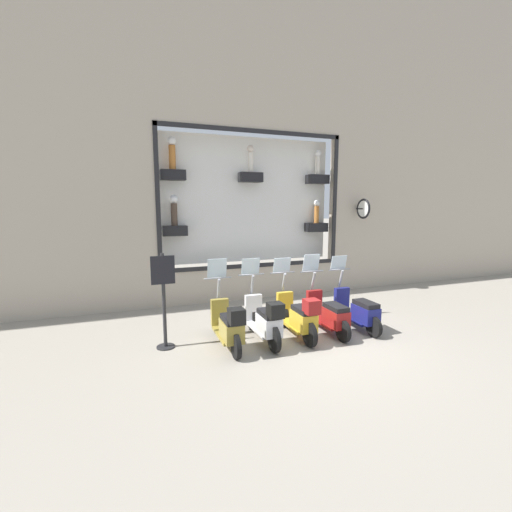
{
  "coord_description": "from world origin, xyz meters",
  "views": [
    {
      "loc": [
        -6.06,
        3.39,
        2.78
      ],
      "look_at": [
        1.67,
        0.58,
        1.57
      ],
      "focal_mm": 24.0,
      "sensor_mm": 36.0,
      "label": 1
    }
  ],
  "objects_px": {
    "scooter_navy_0": "(358,311)",
    "scooter_red_1": "(329,314)",
    "scooter_white_3": "(265,320)",
    "shop_sign_post": "(164,297)",
    "scooter_olive_4": "(229,325)",
    "scooter_yellow_2": "(299,316)"
  },
  "relations": [
    {
      "from": "scooter_navy_0",
      "to": "scooter_red_1",
      "type": "distance_m",
      "value": 0.77
    },
    {
      "from": "scooter_red_1",
      "to": "scooter_white_3",
      "type": "bearing_deg",
      "value": 92.1
    },
    {
      "from": "scooter_white_3",
      "to": "shop_sign_post",
      "type": "xyz_separation_m",
      "value": [
        0.44,
        1.94,
        0.55
      ]
    },
    {
      "from": "scooter_navy_0",
      "to": "shop_sign_post",
      "type": "height_order",
      "value": "shop_sign_post"
    },
    {
      "from": "scooter_olive_4",
      "to": "scooter_red_1",
      "type": "bearing_deg",
      "value": -88.44
    },
    {
      "from": "scooter_navy_0",
      "to": "scooter_olive_4",
      "type": "distance_m",
      "value": 3.07
    },
    {
      "from": "scooter_red_1",
      "to": "shop_sign_post",
      "type": "bearing_deg",
      "value": 83.63
    },
    {
      "from": "scooter_yellow_2",
      "to": "scooter_olive_4",
      "type": "distance_m",
      "value": 1.53
    },
    {
      "from": "scooter_olive_4",
      "to": "shop_sign_post",
      "type": "distance_m",
      "value": 1.37
    },
    {
      "from": "scooter_navy_0",
      "to": "shop_sign_post",
      "type": "distance_m",
      "value": 4.3
    },
    {
      "from": "scooter_red_1",
      "to": "scooter_white_3",
      "type": "distance_m",
      "value": 1.53
    },
    {
      "from": "shop_sign_post",
      "to": "scooter_olive_4",
      "type": "bearing_deg",
      "value": -111.04
    },
    {
      "from": "scooter_yellow_2",
      "to": "shop_sign_post",
      "type": "bearing_deg",
      "value": 80.63
    },
    {
      "from": "scooter_olive_4",
      "to": "scooter_navy_0",
      "type": "bearing_deg",
      "value": -88.88
    },
    {
      "from": "scooter_white_3",
      "to": "shop_sign_post",
      "type": "distance_m",
      "value": 2.06
    },
    {
      "from": "scooter_yellow_2",
      "to": "scooter_white_3",
      "type": "relative_size",
      "value": 1.0
    },
    {
      "from": "scooter_navy_0",
      "to": "scooter_white_3",
      "type": "height_order",
      "value": "scooter_white_3"
    },
    {
      "from": "scooter_navy_0",
      "to": "scooter_olive_4",
      "type": "height_order",
      "value": "scooter_olive_4"
    },
    {
      "from": "scooter_olive_4",
      "to": "shop_sign_post",
      "type": "xyz_separation_m",
      "value": [
        0.45,
        1.17,
        0.57
      ]
    },
    {
      "from": "scooter_navy_0",
      "to": "scooter_yellow_2",
      "type": "height_order",
      "value": "scooter_yellow_2"
    },
    {
      "from": "scooter_olive_4",
      "to": "shop_sign_post",
      "type": "relative_size",
      "value": 0.95
    },
    {
      "from": "scooter_red_1",
      "to": "scooter_olive_4",
      "type": "distance_m",
      "value": 2.3
    }
  ]
}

